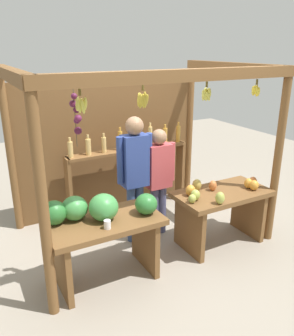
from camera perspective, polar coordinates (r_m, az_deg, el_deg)
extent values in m
plane|color=gray|center=(4.88, -1.08, -10.55)|extent=(12.00, 12.00, 0.00)
cylinder|color=brown|center=(3.15, -16.76, -6.22)|extent=(0.10, 0.10, 2.23)
cylinder|color=brown|center=(4.60, 20.71, 1.43)|extent=(0.10, 0.10, 2.23)
cylinder|color=brown|center=(4.91, -21.62, 2.40)|extent=(0.10, 0.10, 2.23)
cylinder|color=brown|center=(5.94, 7.02, 6.39)|extent=(0.10, 0.10, 2.23)
cube|color=brown|center=(3.43, 6.25, 14.90)|extent=(2.98, 0.12, 0.12)
cube|color=brown|center=(3.80, -21.55, 14.14)|extent=(0.12, 1.98, 0.12)
cube|color=brown|center=(5.07, 13.93, 15.85)|extent=(0.12, 1.98, 0.12)
cube|color=brown|center=(5.30, -5.99, 3.61)|extent=(2.88, 0.04, 2.01)
cylinder|color=brown|center=(3.41, -0.68, 13.12)|extent=(0.02, 0.02, 0.06)
ellipsoid|color=gold|center=(3.44, -0.11, 11.02)|extent=(0.04, 0.09, 0.14)
ellipsoid|color=gold|center=(3.46, -0.40, 10.89)|extent=(0.05, 0.06, 0.15)
ellipsoid|color=gold|center=(3.45, -0.90, 10.91)|extent=(0.07, 0.04, 0.14)
ellipsoid|color=gold|center=(3.43, -1.32, 11.18)|extent=(0.06, 0.06, 0.15)
ellipsoid|color=gold|center=(3.40, -1.16, 11.12)|extent=(0.04, 0.08, 0.14)
ellipsoid|color=gold|center=(3.39, -0.85, 11.11)|extent=(0.06, 0.06, 0.15)
ellipsoid|color=gold|center=(3.40, -0.50, 11.01)|extent=(0.06, 0.04, 0.14)
ellipsoid|color=gold|center=(3.41, -0.28, 11.37)|extent=(0.05, 0.05, 0.15)
cylinder|color=brown|center=(3.75, 9.81, 13.42)|extent=(0.02, 0.02, 0.06)
ellipsoid|color=#D1CC4C|center=(3.79, 10.13, 11.73)|extent=(0.04, 0.08, 0.11)
ellipsoid|color=#D1CC4C|center=(3.80, 9.80, 12.12)|extent=(0.06, 0.06, 0.12)
ellipsoid|color=#D1CC4C|center=(3.78, 9.47, 12.19)|extent=(0.07, 0.04, 0.11)
ellipsoid|color=#D1CC4C|center=(3.77, 9.29, 11.63)|extent=(0.06, 0.07, 0.12)
ellipsoid|color=#D1CC4C|center=(3.74, 9.31, 11.80)|extent=(0.04, 0.06, 0.11)
ellipsoid|color=#D1CC4C|center=(3.74, 9.59, 11.62)|extent=(0.05, 0.06, 0.11)
ellipsoid|color=#D1CC4C|center=(3.74, 10.01, 11.56)|extent=(0.07, 0.04, 0.11)
ellipsoid|color=#D1CC4C|center=(3.75, 10.23, 12.06)|extent=(0.05, 0.05, 0.11)
cylinder|color=brown|center=(3.10, -11.02, 12.17)|extent=(0.02, 0.02, 0.06)
ellipsoid|color=#D1CC4C|center=(3.13, -10.15, 10.37)|extent=(0.04, 0.07, 0.13)
ellipsoid|color=#D1CC4C|center=(3.15, -10.89, 10.11)|extent=(0.06, 0.04, 0.13)
ellipsoid|color=#D1CC4C|center=(3.13, -11.36, 10.30)|extent=(0.06, 0.07, 0.14)
ellipsoid|color=#D1CC4C|center=(3.09, -11.17, 10.03)|extent=(0.05, 0.05, 0.13)
ellipsoid|color=#D1CC4C|center=(3.09, -10.53, 9.87)|extent=(0.06, 0.04, 0.13)
cylinder|color=brown|center=(4.14, 17.65, 13.34)|extent=(0.02, 0.02, 0.06)
ellipsoid|color=yellow|center=(4.17, 17.77, 11.79)|extent=(0.04, 0.07, 0.11)
ellipsoid|color=yellow|center=(4.18, 17.52, 12.20)|extent=(0.05, 0.05, 0.11)
ellipsoid|color=yellow|center=(4.16, 17.16, 12.21)|extent=(0.07, 0.04, 0.12)
ellipsoid|color=yellow|center=(4.13, 17.09, 12.05)|extent=(0.04, 0.06, 0.12)
ellipsoid|color=yellow|center=(4.12, 17.43, 12.05)|extent=(0.05, 0.07, 0.12)
ellipsoid|color=yellow|center=(4.12, 17.70, 11.91)|extent=(0.06, 0.04, 0.12)
ellipsoid|color=yellow|center=(4.15, 17.85, 11.89)|extent=(0.07, 0.06, 0.12)
cylinder|color=#4C422D|center=(3.27, -11.73, 8.13)|extent=(0.01, 0.01, 0.55)
sphere|color=#511938|center=(3.23, -11.92, 11.48)|extent=(0.06, 0.06, 0.06)
sphere|color=#511938|center=(3.26, -12.09, 10.30)|extent=(0.07, 0.07, 0.07)
sphere|color=#47142D|center=(3.27, -11.53, 9.39)|extent=(0.06, 0.06, 0.06)
sphere|color=#601E42|center=(3.27, -11.28, 8.01)|extent=(0.07, 0.07, 0.07)
sphere|color=#511938|center=(3.29, -11.49, 7.64)|extent=(0.06, 0.06, 0.06)
sphere|color=#47142D|center=(3.29, -11.29, 6.04)|extent=(0.07, 0.07, 0.07)
cube|color=brown|center=(3.70, -7.02, -8.92)|extent=(1.21, 0.64, 0.06)
cube|color=brown|center=(3.76, -13.88, -15.24)|extent=(0.06, 0.58, 0.66)
cube|color=brown|center=(4.05, -0.32, -11.91)|extent=(0.06, 0.58, 0.66)
ellipsoid|color=#2D7533|center=(3.65, -15.03, -7.13)|extent=(0.36, 0.36, 0.25)
ellipsoid|color=#2D7533|center=(3.74, -0.14, -5.93)|extent=(0.34, 0.34, 0.23)
ellipsoid|color=#429347|center=(3.63, -7.16, -6.43)|extent=(0.39, 0.39, 0.29)
ellipsoid|color=#429347|center=(3.69, -11.82, -6.48)|extent=(0.30, 0.30, 0.26)
cylinder|color=white|center=(3.50, -6.55, -9.21)|extent=(0.07, 0.07, 0.09)
cube|color=brown|center=(4.45, 12.26, -4.15)|extent=(1.21, 0.64, 0.06)
cube|color=brown|center=(4.34, 6.98, -9.80)|extent=(0.06, 0.58, 0.66)
cube|color=brown|center=(4.91, 16.30, -6.84)|extent=(0.06, 0.58, 0.66)
ellipsoid|color=gold|center=(4.56, 17.21, -2.73)|extent=(0.16, 0.16, 0.13)
ellipsoid|color=#A8B24C|center=(4.11, 7.95, -4.42)|extent=(0.14, 0.14, 0.13)
ellipsoid|color=gold|center=(4.61, 16.34, -2.42)|extent=(0.14, 0.14, 0.13)
ellipsoid|color=#CC7038|center=(4.43, 10.78, -2.85)|extent=(0.10, 0.10, 0.13)
ellipsoid|color=#A8B24C|center=(4.05, 7.45, -5.03)|extent=(0.13, 0.13, 0.11)
ellipsoid|color=gold|center=(4.23, 7.17, -3.68)|extent=(0.12, 0.12, 0.14)
ellipsoid|color=#CC7038|center=(4.68, 17.03, -2.15)|extent=(0.14, 0.14, 0.13)
ellipsoid|color=#A8B24C|center=(4.07, 11.92, -4.84)|extent=(0.15, 0.15, 0.15)
ellipsoid|color=#B79E47|center=(4.39, 8.21, -2.76)|extent=(0.16, 0.16, 0.15)
cube|color=brown|center=(5.01, -12.68, -3.86)|extent=(0.05, 0.20, 1.00)
cube|color=brown|center=(5.75, 5.46, -0.40)|extent=(0.05, 0.20, 1.00)
cube|color=brown|center=(5.15, -3.06, 2.94)|extent=(1.87, 0.22, 0.04)
cylinder|color=#D8B266|center=(4.82, -12.49, 2.97)|extent=(0.07, 0.07, 0.22)
cylinder|color=#D8B266|center=(4.78, -12.61, 4.58)|extent=(0.03, 0.03, 0.06)
cylinder|color=#D8B266|center=(4.89, -9.64, 3.43)|extent=(0.08, 0.08, 0.23)
cylinder|color=#D8B266|center=(4.85, -9.73, 5.06)|extent=(0.03, 0.03, 0.06)
cylinder|color=#D8B266|center=(4.97, -7.10, 3.77)|extent=(0.07, 0.07, 0.22)
cylinder|color=#D8B266|center=(4.93, -7.16, 5.34)|extent=(0.03, 0.03, 0.06)
cylinder|color=gold|center=(5.06, -4.43, 4.48)|extent=(0.07, 0.07, 0.28)
cylinder|color=gold|center=(5.02, -4.48, 6.36)|extent=(0.03, 0.03, 0.06)
cylinder|color=#338C4C|center=(5.16, -1.79, 4.93)|extent=(0.07, 0.07, 0.30)
cylinder|color=#338C4C|center=(5.12, -1.81, 6.86)|extent=(0.03, 0.03, 0.06)
cylinder|color=#D8B266|center=(5.27, 0.51, 5.23)|extent=(0.07, 0.07, 0.30)
cylinder|color=#D8B266|center=(5.23, 0.51, 7.12)|extent=(0.03, 0.03, 0.06)
cylinder|color=gold|center=(5.41, 2.98, 5.29)|extent=(0.07, 0.07, 0.24)
cylinder|color=gold|center=(5.37, 3.00, 6.87)|extent=(0.03, 0.03, 0.06)
cylinder|color=gold|center=(5.53, 5.16, 5.63)|extent=(0.07, 0.07, 0.26)
cylinder|color=gold|center=(5.50, 5.21, 7.23)|extent=(0.03, 0.03, 0.06)
cylinder|color=navy|center=(4.52, -2.60, -7.55)|extent=(0.11, 0.11, 0.77)
cylinder|color=navy|center=(4.57, -1.24, -7.23)|extent=(0.11, 0.11, 0.77)
cube|color=#2D428C|center=(4.27, -2.02, 1.20)|extent=(0.32, 0.19, 0.65)
cylinder|color=#2D428C|center=(4.18, -4.48, 1.21)|extent=(0.08, 0.08, 0.59)
cylinder|color=#2D428C|center=(4.35, 0.33, 2.00)|extent=(0.08, 0.08, 0.59)
sphere|color=#997051|center=(4.16, -2.09, 6.95)|extent=(0.22, 0.22, 0.22)
cylinder|color=#484A6F|center=(4.70, 1.22, -7.07)|extent=(0.11, 0.11, 0.68)
cylinder|color=#484A6F|center=(4.75, 2.49, -6.76)|extent=(0.11, 0.11, 0.68)
cube|color=#BF474C|center=(4.48, 1.95, 0.33)|extent=(0.32, 0.19, 0.58)
cylinder|color=#BF474C|center=(4.38, -0.30, 0.28)|extent=(0.08, 0.08, 0.52)
cylinder|color=#BF474C|center=(4.57, 4.11, 1.06)|extent=(0.08, 0.08, 0.52)
sphere|color=#997051|center=(4.37, 2.00, 5.14)|extent=(0.20, 0.20, 0.20)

